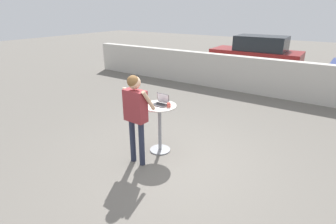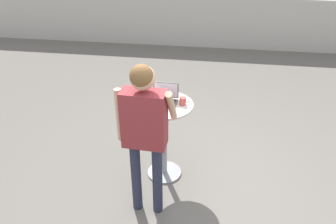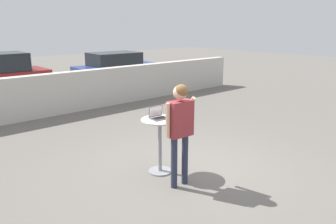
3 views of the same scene
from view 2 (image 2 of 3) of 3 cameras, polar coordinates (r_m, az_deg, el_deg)
The scene contains 6 objects.
ground_plane at distance 4.15m, azimuth 5.38°, elevation -13.81°, with size 50.00×50.00×0.00m, color slate.
pavement_kerb at distance 8.89m, azimuth 8.04°, elevation 15.30°, with size 15.08×0.35×1.28m.
cafe_table at distance 3.99m, azimuth -0.68°, elevation -3.06°, with size 0.69×0.69×1.04m.
laptop at distance 3.83m, azimuth -0.56°, elevation 2.47°, with size 0.31×0.26×0.22m.
coffee_mug at distance 3.78m, azimuth 2.60°, elevation 1.91°, with size 0.11×0.08×0.09m.
standing_person at distance 3.23m, azimuth -4.15°, elevation -2.04°, with size 0.59×0.38×1.79m.
Camera 2 is at (0.06, -3.00, 2.87)m, focal length 35.00 mm.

